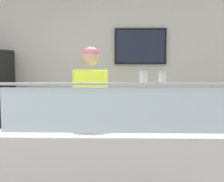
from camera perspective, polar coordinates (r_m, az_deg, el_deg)
The scene contains 8 objects.
shop_rear_unit at distance 5.12m, azimuth 1.43°, elevation 2.56°, with size 6.69×0.13×2.70m.
serving_counter at distance 3.27m, azimuth 1.21°, elevation -14.98°, with size 2.29×0.71×0.95m, color silver.
sneeze_guard at distance 2.79m, azimuth 1.20°, elevation -2.18°, with size 2.12×0.06×0.47m.
pizza_tray at distance 3.15m, azimuth -3.29°, elevation -6.45°, with size 0.45×0.45×0.04m.
pizza_server at distance 3.13m, azimuth -3.04°, elevation -6.13°, with size 0.07×0.28×0.01m, color #ADAFB7.
parmesan_shaker at distance 2.78m, azimuth 5.46°, elevation 2.27°, with size 0.07×0.07×0.10m.
pepper_flake_shaker at distance 2.79m, azimuth 8.71°, elevation 2.22°, with size 0.06×0.06×0.09m.
worker_figure at distance 3.76m, azimuth -3.63°, elevation -3.89°, with size 0.41×0.50×1.76m.
Camera 1 is at (1.17, -2.71, 1.62)m, focal length 52.67 mm.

